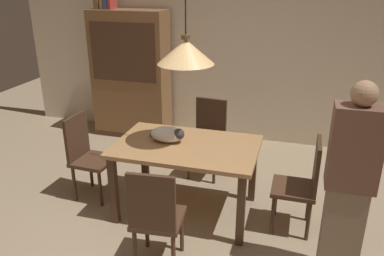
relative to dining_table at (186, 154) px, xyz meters
name	(u,v)px	position (x,y,z in m)	size (l,w,h in m)	color
ground	(171,240)	(0.00, -0.51, -0.65)	(10.00, 10.00, 0.00)	#998466
back_wall	(230,39)	(0.00, 2.14, 0.80)	(6.40, 0.10, 2.90)	beige
dining_table	(186,154)	(0.00, 0.00, 0.00)	(1.40, 0.90, 0.75)	#A87A4C
chair_near_front	(156,215)	(0.01, -0.88, -0.14)	(0.44, 0.44, 0.93)	#472D1E
chair_right_side	(303,182)	(1.13, 0.00, -0.14)	(0.40, 0.40, 0.93)	#472D1E
chair_far_back	(208,134)	(0.01, 0.88, -0.14)	(0.44, 0.44, 0.93)	#472D1E
chair_left_side	(87,153)	(-1.13, 0.00, -0.14)	(0.42, 0.42, 0.93)	#472D1E
cat_sleeping	(168,134)	(-0.20, 0.03, 0.18)	(0.39, 0.24, 0.16)	silver
pendant_lamp	(186,51)	(0.00, 0.00, 1.01)	(0.52, 0.52, 1.30)	#E5B775
hutch_bookcase	(131,77)	(-1.40, 1.80, 0.24)	(1.12, 0.45, 1.85)	brown
book_brown_thick	(99,0)	(-1.81, 1.81, 1.31)	(0.06, 0.24, 0.22)	brown
book_yellow_short	(104,2)	(-1.75, 1.81, 1.29)	(0.04, 0.20, 0.18)	gold
book_blue_wide	(108,0)	(-1.68, 1.81, 1.32)	(0.06, 0.24, 0.24)	#384C93
person_standing	(349,185)	(1.44, -0.53, 0.17)	(0.36, 0.22, 1.64)	#84705B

